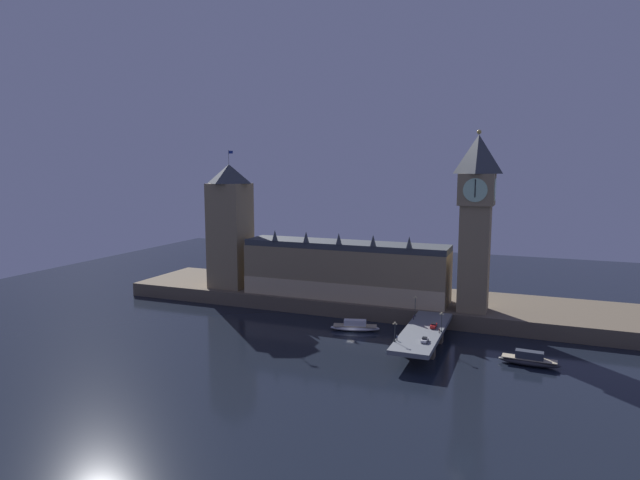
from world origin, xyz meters
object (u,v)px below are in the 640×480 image
street_lamp_mid (442,320)px  clock_tower (476,217)px  street_lamp_near (395,329)px  boat_upstream (355,327)px  boat_downstream (529,360)px  car_southbound_lead (425,340)px  victoria_tower (230,226)px  car_southbound_trail (434,325)px  pedestrian_near_rail (397,338)px  street_lamp_far (415,304)px  pedestrian_mid_walk (439,330)px  pedestrian_far_rail (414,317)px

street_lamp_mid → clock_tower: bearing=78.9°
street_lamp_near → boat_upstream: size_ratio=0.34×
boat_downstream → street_lamp_mid: bearing=172.0°
car_southbound_lead → boat_downstream: 30.72m
victoria_tower → boat_upstream: (65.22, -24.36, -31.12)m
clock_tower → car_southbound_trail: clock_tower is taller
clock_tower → pedestrian_near_rail: 58.62m
car_southbound_lead → street_lamp_mid: (3.05, 11.64, 3.40)m
street_lamp_far → boat_upstream: 22.84m
car_southbound_trail → boat_downstream: car_southbound_trail is taller
street_lamp_near → street_lamp_far: bearing=90.0°
pedestrian_mid_walk → pedestrian_far_rail: 15.94m
victoria_tower → pedestrian_mid_walk: size_ratio=37.36×
car_southbound_lead → street_lamp_far: bearing=107.6°
pedestrian_near_rail → boat_downstream: pedestrian_near_rail is taller
car_southbound_trail → victoria_tower: bearing=162.1°
car_southbound_trail → street_lamp_far: bearing=127.5°
car_southbound_lead → street_lamp_far: street_lamp_far is taller
victoria_tower → car_southbound_lead: bearing=-26.0°
victoria_tower → car_southbound_trail: (93.91, -30.32, -25.82)m
car_southbound_trail → pedestrian_far_rail: size_ratio=2.55×
street_lamp_mid → boat_upstream: bearing=162.8°
clock_tower → car_southbound_trail: 44.46m
street_lamp_far → car_southbound_lead: bearing=-72.4°
car_southbound_lead → pedestrian_near_rail: 8.18m
victoria_tower → pedestrian_far_rail: bearing=-15.3°
boat_downstream → victoria_tower: bearing=162.9°
car_southbound_lead → victoria_tower: bearing=154.0°
boat_downstream → pedestrian_near_rail: bearing=-165.3°
street_lamp_near → boat_downstream: (37.59, 11.03, -8.25)m
street_lamp_far → car_southbound_trail: bearing=-52.5°
victoria_tower → pedestrian_far_rail: 92.74m
clock_tower → street_lamp_near: 58.15m
street_lamp_far → clock_tower: bearing=43.9°
victoria_tower → car_southbound_trail: 102.00m
car_southbound_trail → car_southbound_lead: bearing=-90.0°
pedestrian_far_rail → street_lamp_far: street_lamp_far is taller
car_southbound_lead → boat_downstream: (29.23, 7.94, -5.07)m
pedestrian_mid_walk → boat_upstream: 33.69m
car_southbound_lead → pedestrian_far_rail: pedestrian_far_rail is taller
pedestrian_far_rail → street_lamp_far: 5.56m
pedestrian_near_rail → boat_upstream: bearing=131.7°
clock_tower → boat_upstream: 58.47m
victoria_tower → street_lamp_mid: victoria_tower is taller
pedestrian_far_rail → pedestrian_near_rail: bearing=-90.0°
clock_tower → pedestrian_near_rail: bearing=-110.9°
pedestrian_far_rail → car_southbound_trail: bearing=-40.3°
pedestrian_mid_walk → boat_upstream: size_ratio=0.09×
car_southbound_trail → pedestrian_mid_walk: 5.78m
clock_tower → boat_upstream: size_ratio=3.59×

